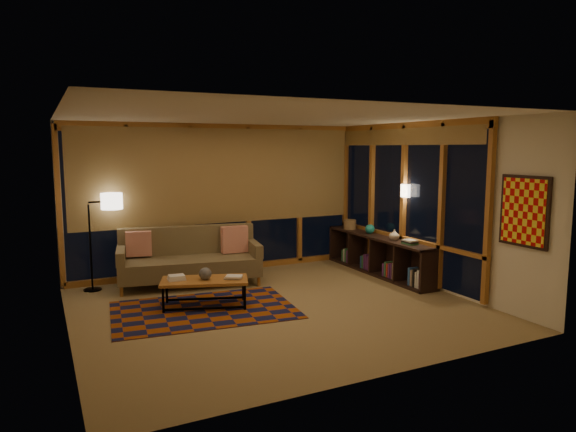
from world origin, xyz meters
name	(u,v)px	position (x,y,z in m)	size (l,w,h in m)	color
floor	(277,307)	(0.00, 0.00, 0.00)	(5.50, 5.00, 0.01)	#917956
ceiling	(276,116)	(0.00, 0.00, 2.70)	(5.50, 5.00, 0.01)	beige
walls	(277,214)	(0.00, 0.00, 1.35)	(5.51, 5.01, 2.70)	beige
window_wall_back	(221,199)	(0.00, 2.43, 1.35)	(5.30, 0.16, 2.60)	#B0742D
window_wall_right	(402,202)	(2.68, 0.60, 1.35)	(0.16, 3.70, 2.60)	#B0742D
wall_art	(524,211)	(2.71, -1.85, 1.45)	(0.06, 0.74, 0.94)	red
wall_sconce	(405,191)	(2.62, 0.45, 1.55)	(0.12, 0.18, 0.22)	white
sofa	(190,258)	(-0.78, 1.74, 0.47)	(2.28, 0.92, 0.93)	brown
pillow_left	(139,246)	(-1.54, 2.09, 0.67)	(0.41, 0.14, 0.41)	red
pillow_right	(234,240)	(0.02, 1.78, 0.69)	(0.45, 0.15, 0.45)	red
area_rug	(204,310)	(-0.97, 0.34, 0.01)	(2.50, 1.67, 0.01)	#85380C
coffee_table	(205,293)	(-0.92, 0.48, 0.20)	(1.22, 0.56, 0.41)	#B0742D
book_stack_a	(176,278)	(-1.28, 0.63, 0.44)	(0.22, 0.17, 0.06)	silver
book_stack_b	(234,277)	(-0.53, 0.34, 0.43)	(0.21, 0.17, 0.04)	silver
ceramic_pot	(205,273)	(-0.91, 0.46, 0.50)	(0.18, 0.18, 0.18)	#2B2B2F
floor_lamp	(90,242)	(-2.28, 2.13, 0.78)	(0.52, 0.34, 1.56)	black
bookshelf	(378,255)	(2.49, 1.00, 0.35)	(0.40, 2.78, 0.69)	#331D18
basket	(350,224)	(2.47, 1.92, 0.79)	(0.24, 0.24, 0.18)	#946A49
teal_bowl	(370,229)	(2.49, 1.27, 0.78)	(0.18, 0.18, 0.18)	#187B72
vase	(394,235)	(2.49, 0.55, 0.79)	(0.18, 0.18, 0.19)	#C5B196
shelf_book_stack	(410,242)	(2.49, 0.14, 0.73)	(0.16, 0.22, 0.06)	silver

